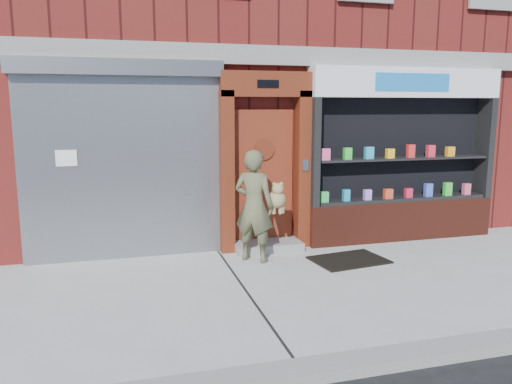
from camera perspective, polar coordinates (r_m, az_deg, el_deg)
name	(u,v)px	position (r m, az deg, el deg)	size (l,w,h in m)	color
ground	(356,280)	(7.06, 11.34, -9.88)	(80.00, 80.00, 0.00)	#9E9E99
curb	(459,349)	(5.36, 22.16, -16.28)	(60.00, 0.30, 0.12)	gray
building	(246,36)	(12.41, -1.12, 17.39)	(12.00, 8.16, 8.00)	#5D1815
shutter_bay	(122,149)	(7.87, -15.06, 4.82)	(3.10, 0.30, 3.04)	gray
red_door_bay	(265,162)	(8.16, 1.05, 3.47)	(1.52, 0.58, 2.90)	#5C200F
pharmacy_bay	(402,163)	(9.15, 16.32, 3.23)	(3.50, 0.41, 3.00)	#551F14
woman	(255,205)	(7.57, -0.06, -1.54)	(0.86, 0.71, 1.72)	brown
doormat	(349,260)	(7.89, 10.57, -7.63)	(1.10, 0.77, 0.03)	black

